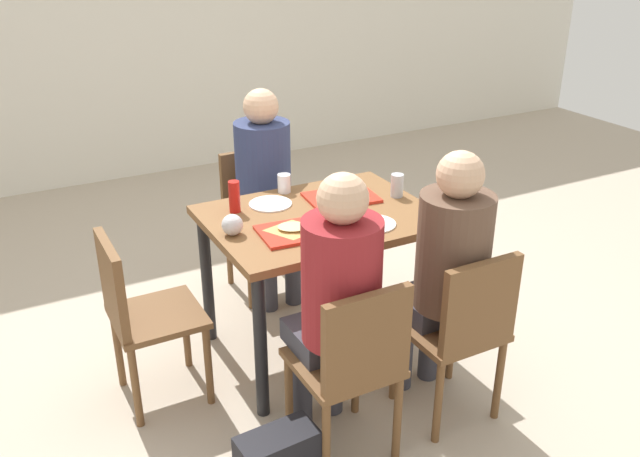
# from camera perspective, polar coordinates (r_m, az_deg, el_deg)

# --- Properties ---
(ground_plane) EXTENTS (10.00, 10.00, 0.02)m
(ground_plane) POSITION_cam_1_polar(r_m,az_deg,el_deg) (3.74, 0.00, -9.95)
(ground_plane) COLOR #B7A893
(back_wall) EXTENTS (10.00, 0.10, 2.80)m
(back_wall) POSITION_cam_1_polar(r_m,az_deg,el_deg) (6.14, -14.87, 17.15)
(back_wall) COLOR silver
(back_wall) RESTS_ON ground_plane
(main_table) EXTENTS (1.10, 0.83, 0.78)m
(main_table) POSITION_cam_1_polar(r_m,az_deg,el_deg) (3.40, 0.00, -0.45)
(main_table) COLOR brown
(main_table) RESTS_ON ground_plane
(chair_near_left) EXTENTS (0.40, 0.40, 0.85)m
(chair_near_left) POSITION_cam_1_polar(r_m,az_deg,el_deg) (2.77, 2.82, -11.04)
(chair_near_left) COLOR brown
(chair_near_left) RESTS_ON ground_plane
(chair_near_right) EXTENTS (0.40, 0.40, 0.85)m
(chair_near_right) POSITION_cam_1_polar(r_m,az_deg,el_deg) (3.04, 11.87, -7.98)
(chair_near_right) COLOR brown
(chair_near_right) RESTS_ON ground_plane
(chair_far_side) EXTENTS (0.40, 0.40, 0.85)m
(chair_far_side) POSITION_cam_1_polar(r_m,az_deg,el_deg) (4.13, -5.23, 1.54)
(chair_far_side) COLOR brown
(chair_far_side) RESTS_ON ground_plane
(chair_left_end) EXTENTS (0.40, 0.40, 0.85)m
(chair_left_end) POSITION_cam_1_polar(r_m,az_deg,el_deg) (3.20, -15.02, -6.55)
(chair_left_end) COLOR brown
(chair_left_end) RESTS_ON ground_plane
(person_in_red) EXTENTS (0.32, 0.42, 1.26)m
(person_in_red) POSITION_cam_1_polar(r_m,az_deg,el_deg) (2.74, 1.42, -5.34)
(person_in_red) COLOR #383842
(person_in_red) RESTS_ON ground_plane
(person_in_brown_jacket) EXTENTS (0.32, 0.42, 1.26)m
(person_in_brown_jacket) POSITION_cam_1_polar(r_m,az_deg,el_deg) (3.01, 10.60, -2.79)
(person_in_brown_jacket) COLOR #383842
(person_in_brown_jacket) RESTS_ON ground_plane
(person_far_side) EXTENTS (0.32, 0.42, 1.26)m
(person_far_side) POSITION_cam_1_polar(r_m,az_deg,el_deg) (3.92, -4.55, 4.15)
(person_far_side) COLOR #383842
(person_far_side) RESTS_ON ground_plane
(tray_red_near) EXTENTS (0.38, 0.29, 0.02)m
(tray_red_near) POSITION_cam_1_polar(r_m,az_deg,el_deg) (3.16, -1.84, -0.24)
(tray_red_near) COLOR red
(tray_red_near) RESTS_ON main_table
(tray_red_far) EXTENTS (0.39, 0.30, 0.02)m
(tray_red_far) POSITION_cam_1_polar(r_m,az_deg,el_deg) (3.54, 1.80, 2.62)
(tray_red_far) COLOR red
(tray_red_far) RESTS_ON main_table
(paper_plate_center) EXTENTS (0.22, 0.22, 0.01)m
(paper_plate_center) POSITION_cam_1_polar(r_m,az_deg,el_deg) (3.48, -4.18, 2.08)
(paper_plate_center) COLOR white
(paper_plate_center) RESTS_ON main_table
(paper_plate_near_edge) EXTENTS (0.22, 0.22, 0.01)m
(paper_plate_near_edge) POSITION_cam_1_polar(r_m,az_deg,el_deg) (3.25, 4.47, 0.40)
(paper_plate_near_edge) COLOR white
(paper_plate_near_edge) RESTS_ON main_table
(pizza_slice_a) EXTENTS (0.25, 0.23, 0.02)m
(pizza_slice_a) POSITION_cam_1_polar(r_m,az_deg,el_deg) (3.15, -2.31, 0.06)
(pizza_slice_a) COLOR tan
(pizza_slice_a) RESTS_ON tray_red_near
(pizza_slice_b) EXTENTS (0.26, 0.26, 0.02)m
(pizza_slice_b) POSITION_cam_1_polar(r_m,az_deg,el_deg) (3.53, 2.08, 2.81)
(pizza_slice_b) COLOR #C68C47
(pizza_slice_b) RESTS_ON tray_red_far
(plastic_cup_a) EXTENTS (0.07, 0.07, 0.10)m
(plastic_cup_a) POSITION_cam_1_polar(r_m,az_deg,el_deg) (3.62, -3.03, 3.81)
(plastic_cup_a) COLOR white
(plastic_cup_a) RESTS_ON main_table
(plastic_cup_b) EXTENTS (0.07, 0.07, 0.10)m
(plastic_cup_b) POSITION_cam_1_polar(r_m,az_deg,el_deg) (3.07, 3.57, -0.15)
(plastic_cup_b) COLOR white
(plastic_cup_b) RESTS_ON main_table
(soda_can) EXTENTS (0.07, 0.07, 0.12)m
(soda_can) POSITION_cam_1_polar(r_m,az_deg,el_deg) (3.58, 6.49, 3.61)
(soda_can) COLOR #B7BCC6
(soda_can) RESTS_ON main_table
(condiment_bottle) EXTENTS (0.06, 0.06, 0.16)m
(condiment_bottle) POSITION_cam_1_polar(r_m,az_deg,el_deg) (3.39, -7.20, 2.67)
(condiment_bottle) COLOR red
(condiment_bottle) RESTS_ON main_table
(foil_bundle) EXTENTS (0.10, 0.10, 0.10)m
(foil_bundle) POSITION_cam_1_polar(r_m,az_deg,el_deg) (3.15, -7.37, 0.31)
(foil_bundle) COLOR silver
(foil_bundle) RESTS_ON main_table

